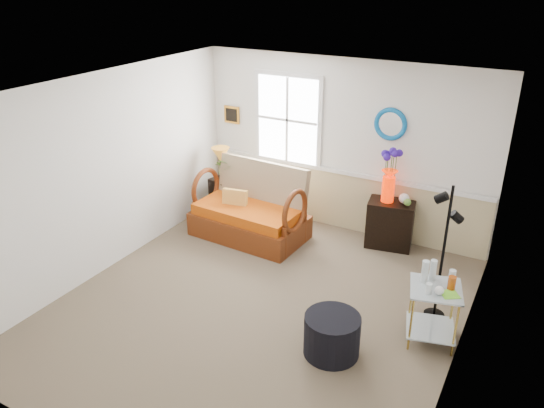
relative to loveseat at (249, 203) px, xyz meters
The scene contains 19 objects.
floor 1.92m from the loveseat, 55.73° to the right, with size 4.50×5.00×0.01m, color #726351.
ceiling 2.77m from the loveseat, 55.73° to the right, with size 4.50×5.00×0.01m, color white.
walls 2.00m from the loveseat, 55.73° to the right, with size 4.51×5.01×2.60m.
wainscot 1.41m from the loveseat, 42.50° to the left, with size 4.46×0.02×0.90m, color tan.
chair_rail 1.45m from the loveseat, 42.20° to the left, with size 4.46×0.04×0.06m, color silver.
window 1.43m from the loveseat, 81.55° to the left, with size 1.14×0.06×1.44m, color white, non-canonical shape.
picture 1.64m from the loveseat, 132.71° to the left, with size 0.28×0.03×0.28m, color #B0711F.
mirror 2.32m from the loveseat, 28.71° to the left, with size 0.47×0.47×0.07m, color #097CC1.
loveseat is the anchor object (origin of this frame).
throw_pillow 0.22m from the loveseat, 166.69° to the right, with size 0.37×0.09×0.37m, color #CB6C25, non-canonical shape.
lamp_stand 0.99m from the loveseat, 147.88° to the left, with size 0.34×0.34×0.60m, color black, non-canonical shape.
table_lamp 1.02m from the loveseat, 148.69° to the left, with size 0.29×0.29×0.53m, color #AE6F20, non-canonical shape.
potted_plant 0.85m from the loveseat, 145.89° to the left, with size 0.35×0.39×0.30m, color #568631.
cabinet 2.08m from the loveseat, 20.78° to the left, with size 0.65×0.42×0.70m, color black, non-canonical shape.
flower_vase 2.07m from the loveseat, 21.34° to the left, with size 0.23×0.23×0.78m, color #F12100, non-canonical shape.
side_table 3.21m from the loveseat, 20.97° to the right, with size 0.53×0.53×0.67m, color #B8973D, non-canonical shape.
tabletop_items 3.22m from the loveseat, 20.23° to the right, with size 0.43×0.43×0.26m, color silver, non-canonical shape.
floor_lamp 3.03m from the loveseat, 13.02° to the right, with size 0.24×0.24×1.65m, color black, non-canonical shape.
ottoman 2.85m from the loveseat, 41.16° to the right, with size 0.59×0.59×0.45m, color black.
Camera 1 is at (2.72, -4.56, 3.75)m, focal length 35.00 mm.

